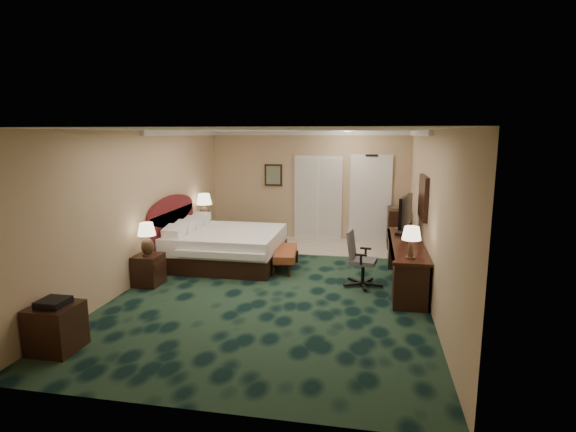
% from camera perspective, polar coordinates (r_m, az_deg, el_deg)
% --- Properties ---
extents(floor, '(5.00, 7.50, 0.00)m').
position_cam_1_polar(floor, '(8.06, -1.19, -8.70)').
color(floor, black).
rests_on(floor, ground).
extents(ceiling, '(5.00, 7.50, 0.00)m').
position_cam_1_polar(ceiling, '(7.62, -1.26, 10.86)').
color(ceiling, white).
rests_on(ceiling, wall_back).
extents(wall_back, '(5.00, 0.00, 2.70)m').
position_cam_1_polar(wall_back, '(11.39, 2.62, 3.90)').
color(wall_back, tan).
rests_on(wall_back, ground).
extents(wall_front, '(5.00, 0.00, 2.70)m').
position_cam_1_polar(wall_front, '(4.22, -11.72, -7.62)').
color(wall_front, tan).
rests_on(wall_front, ground).
extents(wall_left, '(0.00, 7.50, 2.70)m').
position_cam_1_polar(wall_left, '(8.59, -17.79, 1.27)').
color(wall_left, tan).
rests_on(wall_left, ground).
extents(wall_right, '(0.00, 7.50, 2.70)m').
position_cam_1_polar(wall_right, '(7.63, 17.50, 0.19)').
color(wall_right, tan).
rests_on(wall_right, ground).
extents(crown_molding, '(5.00, 7.50, 0.10)m').
position_cam_1_polar(crown_molding, '(7.62, -1.26, 10.48)').
color(crown_molding, white).
rests_on(crown_molding, wall_back).
extents(tile_patch, '(3.20, 1.70, 0.01)m').
position_cam_1_polar(tile_patch, '(10.71, 6.72, -3.90)').
color(tile_patch, '#BBB0A6').
rests_on(tile_patch, ground).
extents(headboard, '(0.12, 2.00, 1.40)m').
position_cam_1_polar(headboard, '(9.55, -14.44, -1.64)').
color(headboard, '#4B0C11').
rests_on(headboard, ground).
extents(entry_door, '(1.02, 0.06, 2.18)m').
position_cam_1_polar(entry_door, '(11.29, 10.41, 2.15)').
color(entry_door, white).
rests_on(entry_door, ground).
extents(closet_doors, '(1.20, 0.06, 2.10)m').
position_cam_1_polar(closet_doors, '(11.36, 3.83, 2.35)').
color(closet_doors, silver).
rests_on(closet_doors, ground).
extents(wall_art, '(0.45, 0.06, 0.55)m').
position_cam_1_polar(wall_art, '(11.48, -1.86, 5.22)').
color(wall_art, '#4C6E58').
rests_on(wall_art, wall_back).
extents(wall_mirror, '(0.05, 0.95, 0.75)m').
position_cam_1_polar(wall_mirror, '(8.18, 16.80, 2.31)').
color(wall_mirror, white).
rests_on(wall_mirror, wall_right).
extents(bed, '(2.16, 2.00, 0.68)m').
position_cam_1_polar(bed, '(9.34, -7.77, -3.93)').
color(bed, white).
rests_on(bed, ground).
extents(nightstand_near, '(0.43, 0.50, 0.54)m').
position_cam_1_polar(nightstand_near, '(8.36, -17.27, -6.54)').
color(nightstand_near, black).
rests_on(nightstand_near, ground).
extents(nightstand_far, '(0.47, 0.54, 0.59)m').
position_cam_1_polar(nightstand_far, '(10.80, -10.35, -2.30)').
color(nightstand_far, black).
rests_on(nightstand_far, ground).
extents(lamp_near, '(0.37, 0.37, 0.59)m').
position_cam_1_polar(lamp_near, '(8.17, -17.46, -2.85)').
color(lamp_near, black).
rests_on(lamp_near, nightstand_near).
extents(lamp_far, '(0.41, 0.41, 0.68)m').
position_cam_1_polar(lamp_far, '(10.70, -10.58, 1.02)').
color(lamp_far, black).
rests_on(lamp_far, nightstand_far).
extents(bed_bench, '(0.54, 1.19, 0.39)m').
position_cam_1_polar(bed_bench, '(8.91, -0.30, -5.51)').
color(bed_bench, brown).
rests_on(bed_bench, ground).
extents(side_table, '(0.54, 0.54, 0.58)m').
position_cam_1_polar(side_table, '(6.36, -27.39, -12.49)').
color(side_table, black).
rests_on(side_table, ground).
extents(desk, '(0.57, 2.64, 0.76)m').
position_cam_1_polar(desk, '(8.23, 14.66, -5.86)').
color(desk, black).
rests_on(desk, ground).
extents(tv, '(0.33, 0.93, 0.74)m').
position_cam_1_polar(tv, '(8.73, 14.69, 0.12)').
color(tv, black).
rests_on(tv, desk).
extents(desk_lamp, '(0.37, 0.37, 0.51)m').
position_cam_1_polar(desk_lamp, '(7.07, 15.37, -3.26)').
color(desk_lamp, black).
rests_on(desk_lamp, desk).
extents(desk_chair, '(0.65, 0.62, 0.98)m').
position_cam_1_polar(desk_chair, '(7.96, 9.53, -5.40)').
color(desk_chair, '#515151').
rests_on(desk_chair, ground).
extents(minibar, '(0.48, 0.87, 0.92)m').
position_cam_1_polar(minibar, '(10.90, 13.76, -1.44)').
color(minibar, black).
rests_on(minibar, ground).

